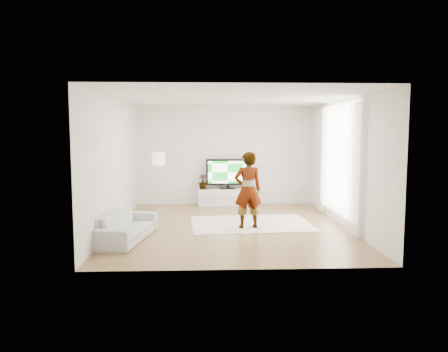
{
  "coord_description": "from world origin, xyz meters",
  "views": [
    {
      "loc": [
        -0.54,
        -9.44,
        2.11
      ],
      "look_at": [
        -0.12,
        0.4,
        1.08
      ],
      "focal_mm": 35.0,
      "sensor_mm": 36.0,
      "label": 1
    }
  ],
  "objects_px": {
    "player": "(248,190)",
    "floor_lamp": "(158,161)",
    "media_console": "(228,197)",
    "television": "(228,173)",
    "rug": "(251,223)",
    "sofa": "(125,226)"
  },
  "relations": [
    {
      "from": "media_console",
      "to": "floor_lamp",
      "type": "bearing_deg",
      "value": -158.03
    },
    {
      "from": "sofa",
      "to": "floor_lamp",
      "type": "distance_m",
      "value": 3.29
    },
    {
      "from": "television",
      "to": "sofa",
      "type": "relative_size",
      "value": 0.64
    },
    {
      "from": "media_console",
      "to": "television",
      "type": "relative_size",
      "value": 1.36
    },
    {
      "from": "television",
      "to": "floor_lamp",
      "type": "bearing_deg",
      "value": -157.3
    },
    {
      "from": "rug",
      "to": "player",
      "type": "distance_m",
      "value": 0.95
    },
    {
      "from": "media_console",
      "to": "sofa",
      "type": "bearing_deg",
      "value": -119.34
    },
    {
      "from": "rug",
      "to": "floor_lamp",
      "type": "xyz_separation_m",
      "value": [
        -2.25,
        1.76,
        1.29
      ]
    },
    {
      "from": "media_console",
      "to": "television",
      "type": "bearing_deg",
      "value": 90.0
    },
    {
      "from": "television",
      "to": "sofa",
      "type": "xyz_separation_m",
      "value": [
        -2.17,
        -3.89,
        -0.64
      ]
    },
    {
      "from": "player",
      "to": "floor_lamp",
      "type": "relative_size",
      "value": 1.07
    },
    {
      "from": "television",
      "to": "player",
      "type": "distance_m",
      "value": 3.0
    },
    {
      "from": "player",
      "to": "television",
      "type": "bearing_deg",
      "value": -92.78
    },
    {
      "from": "rug",
      "to": "player",
      "type": "bearing_deg",
      "value": -104.45
    },
    {
      "from": "media_console",
      "to": "floor_lamp",
      "type": "relative_size",
      "value": 1.07
    },
    {
      "from": "sofa",
      "to": "floor_lamp",
      "type": "height_order",
      "value": "floor_lamp"
    },
    {
      "from": "rug",
      "to": "player",
      "type": "relative_size",
      "value": 1.62
    },
    {
      "from": "media_console",
      "to": "floor_lamp",
      "type": "distance_m",
      "value": 2.27
    },
    {
      "from": "sofa",
      "to": "rug",
      "type": "bearing_deg",
      "value": -52.81
    },
    {
      "from": "television",
      "to": "player",
      "type": "relative_size",
      "value": 0.73
    },
    {
      "from": "rug",
      "to": "sofa",
      "type": "bearing_deg",
      "value": -152.26
    },
    {
      "from": "media_console",
      "to": "rug",
      "type": "relative_size",
      "value": 0.62
    }
  ]
}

